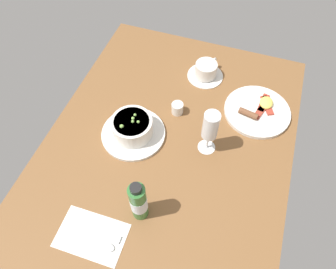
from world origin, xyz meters
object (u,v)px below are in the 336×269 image
at_px(coffee_cup, 206,71).
at_px(creamer_jug, 177,108).
at_px(breakfast_plate, 258,111).
at_px(cutlery_setting, 93,236).
at_px(porridge_bowl, 133,128).
at_px(sauce_bottle_green, 137,201).
at_px(wine_glass, 210,127).

distance_m(coffee_cup, creamer_jug, 0.22).
bearing_deg(breakfast_plate, cutlery_setting, -31.74).
xyz_separation_m(coffee_cup, breakfast_plate, (0.12, 0.23, -0.02)).
xyz_separation_m(porridge_bowl, cutlery_setting, (0.37, 0.02, -0.04)).
distance_m(creamer_jug, sauce_bottle_green, 0.41).
height_order(cutlery_setting, wine_glass, wine_glass).
relative_size(coffee_cup, wine_glass, 0.79).
distance_m(cutlery_setting, sauce_bottle_green, 0.17).
relative_size(porridge_bowl, breakfast_plate, 0.92).
height_order(coffee_cup, creamer_jug, coffee_cup).
xyz_separation_m(creamer_jug, breakfast_plate, (-0.10, 0.28, -0.01)).
xyz_separation_m(creamer_jug, wine_glass, (0.11, 0.14, 0.10)).
bearing_deg(wine_glass, porridge_bowl, -83.15).
xyz_separation_m(cutlery_setting, breakfast_plate, (-0.61, 0.38, 0.01)).
xyz_separation_m(porridge_bowl, coffee_cup, (-0.36, 0.17, -0.01)).
relative_size(porridge_bowl, coffee_cup, 1.56).
xyz_separation_m(creamer_jug, sauce_bottle_green, (0.40, 0.01, 0.06)).
relative_size(cutlery_setting, breakfast_plate, 0.83).
relative_size(cutlery_setting, sauce_bottle_green, 1.09).
distance_m(coffee_cup, sauce_bottle_green, 0.62).
distance_m(coffee_cup, wine_glass, 0.35).
relative_size(coffee_cup, sauce_bottle_green, 0.78).
bearing_deg(cutlery_setting, breakfast_plate, 148.26).
height_order(cutlery_setting, sauce_bottle_green, sauce_bottle_green).
distance_m(porridge_bowl, sauce_bottle_green, 0.29).
relative_size(creamer_jug, wine_glass, 0.29).
distance_m(sauce_bottle_green, breakfast_plate, 0.57).
bearing_deg(porridge_bowl, creamer_jug, 141.50).
bearing_deg(cutlery_setting, creamer_jug, 169.68).
bearing_deg(coffee_cup, cutlery_setting, -11.35).
height_order(cutlery_setting, coffee_cup, coffee_cup).
bearing_deg(creamer_jug, porridge_bowl, -38.50).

